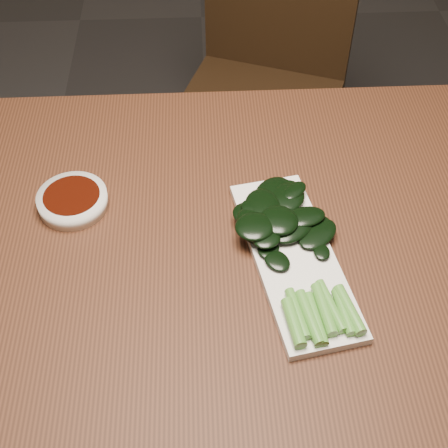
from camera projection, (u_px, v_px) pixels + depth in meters
ground at (221, 440)px, 1.54m from camera, size 6.00×6.00×0.00m
table at (220, 273)px, 1.03m from camera, size 1.40×0.80×0.75m
chair_far at (265, 77)px, 1.72m from camera, size 0.54×0.54×0.89m
sauce_bowl at (73, 200)px, 1.02m from camera, size 0.11×0.11×0.03m
serving_plate at (294, 258)px, 0.95m from camera, size 0.18×0.35×0.01m
gai_lan at (282, 233)px, 0.96m from camera, size 0.19×0.34×0.03m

